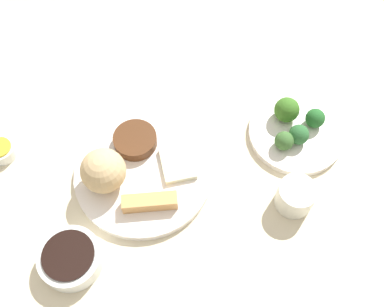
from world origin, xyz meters
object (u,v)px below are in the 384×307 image
object	(u,v)px
main_plate	(143,175)
soy_sauce_bowl	(71,259)
teacup	(295,196)
broccoli_plate	(296,133)
sauce_ramekin_hot_mustard	(2,151)

from	to	relation	value
main_plate	soy_sauce_bowl	size ratio (longest dim) A/B	2.43
main_plate	teacup	xyz separation A→B (m)	(-0.00, 0.29, 0.02)
soy_sauce_bowl	teacup	size ratio (longest dim) A/B	1.57
main_plate	broccoli_plate	xyz separation A→B (m)	(-0.15, 0.28, -0.00)
broccoli_plate	sauce_ramekin_hot_mustard	xyz separation A→B (m)	(0.16, -0.56, 0.01)
main_plate	sauce_ramekin_hot_mustard	bearing A→B (deg)	-88.78
broccoli_plate	sauce_ramekin_hot_mustard	distance (m)	0.59
main_plate	sauce_ramekin_hot_mustard	world-z (taller)	sauce_ramekin_hot_mustard
broccoli_plate	teacup	bearing A→B (deg)	2.89
soy_sauce_bowl	broccoli_plate	bearing A→B (deg)	133.45
soy_sauce_bowl	sauce_ramekin_hot_mustard	bearing A→B (deg)	-131.04
main_plate	soy_sauce_bowl	bearing A→B (deg)	-22.97
main_plate	broccoli_plate	world-z (taller)	main_plate
teacup	sauce_ramekin_hot_mustard	bearing A→B (deg)	-89.03
soy_sauce_bowl	sauce_ramekin_hot_mustard	xyz separation A→B (m)	(-0.18, -0.21, -0.01)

